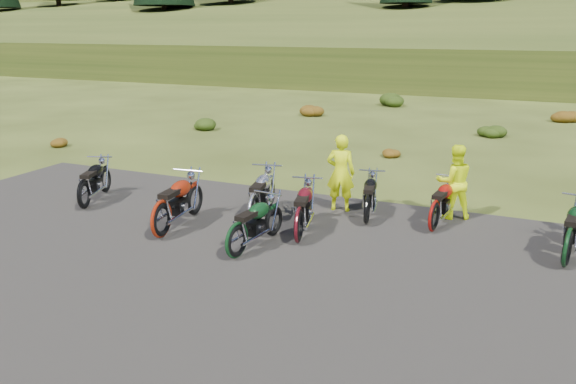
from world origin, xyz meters
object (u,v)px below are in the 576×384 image
at_px(motorcycle_0, 86,210).
at_px(motorcycle_7, 564,268).
at_px(motorcycle_3, 254,229).
at_px(person_middle, 341,174).

xyz_separation_m(motorcycle_0, motorcycle_7, (10.67, 0.87, 0.00)).
height_order(motorcycle_3, motorcycle_7, motorcycle_3).
distance_m(motorcycle_0, motorcycle_7, 10.70).
xyz_separation_m(motorcycle_0, motorcycle_3, (4.41, 0.43, 0.00)).
distance_m(motorcycle_3, person_middle, 2.55).
distance_m(motorcycle_0, person_middle, 6.30).
relative_size(motorcycle_0, motorcycle_7, 0.97).
bearing_deg(motorcycle_0, person_middle, -87.44).
distance_m(motorcycle_7, person_middle, 5.22).
height_order(motorcycle_7, person_middle, person_middle).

